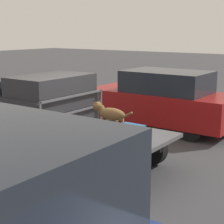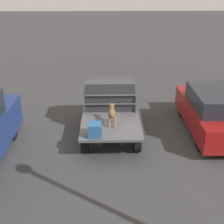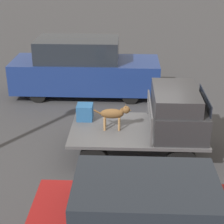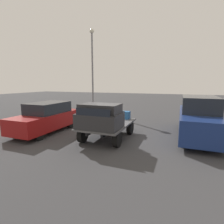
{
  "view_description": "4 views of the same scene",
  "coord_description": "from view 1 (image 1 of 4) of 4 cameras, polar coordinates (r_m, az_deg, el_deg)",
  "views": [
    {
      "loc": [
        -4.85,
        5.82,
        2.83
      ],
      "look_at": [
        -0.66,
        -0.04,
        1.26
      ],
      "focal_mm": 60.0,
      "sensor_mm": 36.0,
      "label": 1
    },
    {
      "loc": [
        -10.21,
        0.17,
        5.58
      ],
      "look_at": [
        -0.66,
        -0.04,
        1.26
      ],
      "focal_mm": 50.0,
      "sensor_mm": 36.0,
      "label": 2
    },
    {
      "loc": [
        -0.29,
        -8.79,
        5.18
      ],
      "look_at": [
        -0.66,
        -0.04,
        1.26
      ],
      "focal_mm": 60.0,
      "sensor_mm": 36.0,
      "label": 3
    },
    {
      "loc": [
        8.07,
        3.37,
        2.81
      ],
      "look_at": [
        -0.66,
        -0.04,
        1.26
      ],
      "focal_mm": 28.0,
      "sensor_mm": 36.0,
      "label": 4
    }
  ],
  "objects": [
    {
      "name": "truck_cab",
      "position": [
        8.4,
        -9.48,
        1.63
      ],
      "size": [
        1.32,
        1.95,
        1.1
      ],
      "color": "#28282B",
      "rests_on": "flatbed_truck"
    },
    {
      "name": "ground_plane",
      "position": [
        8.09,
        -4.03,
        -8.2
      ],
      "size": [
        80.0,
        80.0,
        0.0
      ],
      "primitive_type": "plane",
      "color": "#38383A"
    },
    {
      "name": "flatbed_truck",
      "position": [
        7.91,
        -4.09,
        -4.36
      ],
      "size": [
        3.49,
        2.07,
        0.78
      ],
      "color": "black",
      "rests_on": "ground"
    },
    {
      "name": "truck_headboard",
      "position": [
        7.94,
        -5.89,
        0.86
      ],
      "size": [
        0.04,
        1.95,
        0.73
      ],
      "color": "#4C4C4F",
      "rests_on": "flatbed_truck"
    },
    {
      "name": "dog",
      "position": [
        7.43,
        -0.45,
        -0.28
      ],
      "size": [
        0.98,
        0.25,
        0.69
      ],
      "rotation": [
        0.0,
        0.0,
        0.13
      ],
      "color": "#9E7547",
      "rests_on": "flatbed_truck"
    },
    {
      "name": "parked_sedan",
      "position": [
        11.02,
        7.56,
        1.84
      ],
      "size": [
        4.31,
        1.74,
        1.71
      ],
      "rotation": [
        0.0,
        0.0,
        -0.13
      ],
      "color": "black",
      "rests_on": "ground"
    },
    {
      "name": "cargo_crate",
      "position": [
        6.58,
        2.61,
        -3.95
      ],
      "size": [
        0.43,
        0.43,
        0.43
      ],
      "color": "#235184",
      "rests_on": "flatbed_truck"
    }
  ]
}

